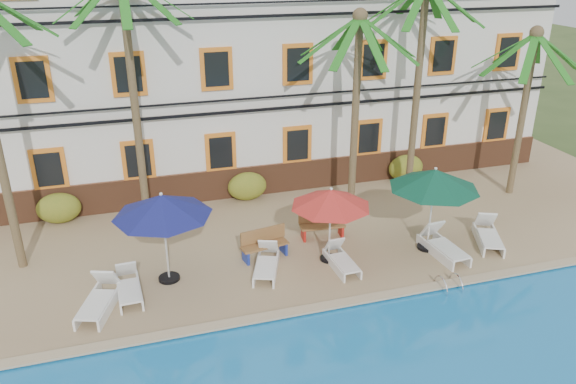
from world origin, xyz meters
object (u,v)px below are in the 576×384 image
object	(u,v)px
palm_b	(131,69)
lounger_f	(488,235)
umbrella_green	(435,179)
lounger_b	(129,287)
palm_d	(420,61)
lounger_e	(443,246)
umbrella_red	(331,198)
pool_ladder	(448,287)
bench_left	(264,243)
lounger_c	(266,264)
lounger_a	(99,299)
palm_e	(527,88)
lounger_d	(341,260)
umbrella_blue	(162,206)
bench_right	(322,224)
palm_c	(357,86)

from	to	relation	value
palm_b	lounger_f	xyz separation A→B (m)	(10.59, -4.76, -5.14)
umbrella_green	lounger_b	world-z (taller)	umbrella_green
palm_d	lounger_e	xyz separation A→B (m)	(-1.16, -4.49, -4.90)
umbrella_red	pool_ladder	size ratio (longest dim) A/B	3.30
palm_d	lounger_b	size ratio (longest dim) A/B	4.59
umbrella_red	umbrella_green	distance (m)	3.32
palm_b	bench_left	size ratio (longest dim) A/B	5.47
lounger_b	lounger_c	distance (m)	3.99
palm_b	palm_d	world-z (taller)	palm_b
umbrella_green	lounger_a	world-z (taller)	umbrella_green
lounger_b	pool_ladder	xyz separation A→B (m)	(8.77, -2.22, -0.27)
palm_b	palm_d	bearing A→B (deg)	-2.76
lounger_a	palm_e	bearing A→B (deg)	12.59
lounger_f	bench_left	world-z (taller)	bench_left
lounger_b	lounger_e	world-z (taller)	lounger_e
lounger_b	lounger_d	bearing A→B (deg)	-2.86
lounger_a	umbrella_blue	bearing A→B (deg)	25.79
lounger_f	umbrella_green	bearing A→B (deg)	172.62
umbrella_blue	lounger_a	world-z (taller)	umbrella_blue
umbrella_blue	palm_d	bearing A→B (deg)	19.95
lounger_e	umbrella_red	bearing A→B (deg)	168.52
bench_right	bench_left	bearing A→B (deg)	-161.67
palm_c	pool_ladder	xyz separation A→B (m)	(0.69, -5.60, -4.63)
lounger_b	lounger_a	bearing A→B (deg)	-150.81
palm_c	lounger_d	size ratio (longest dim) A/B	4.26
palm_c	lounger_b	bearing A→B (deg)	-157.33
lounger_d	pool_ladder	size ratio (longest dim) A/B	2.26
palm_c	lounger_a	size ratio (longest dim) A/B	3.49
umbrella_green	lounger_b	size ratio (longest dim) A/B	1.59
palm_d	umbrella_green	size ratio (longest dim) A/B	2.89
palm_b	umbrella_blue	distance (m)	5.01
palm_c	umbrella_blue	distance (m)	7.84
lounger_a	pool_ladder	size ratio (longest dim) A/B	2.76
lounger_b	lounger_c	size ratio (longest dim) A/B	0.94
lounger_c	lounger_f	world-z (taller)	lounger_f
umbrella_red	lounger_c	distance (m)	2.73
palm_d	lounger_a	xyz separation A→B (m)	(-11.51, -4.41, -4.90)
umbrella_red	lounger_d	world-z (taller)	umbrella_red
palm_b	lounger_b	size ratio (longest dim) A/B	4.82
bench_left	bench_right	size ratio (longest dim) A/B	1.02
lounger_c	lounger_d	world-z (taller)	lounger_c
lounger_f	lounger_c	bearing A→B (deg)	176.92
lounger_c	bench_right	size ratio (longest dim) A/B	1.23
palm_c	lounger_e	distance (m)	6.01
umbrella_blue	bench_right	distance (m)	5.66
umbrella_blue	bench_right	size ratio (longest dim) A/B	1.82
umbrella_blue	bench_right	xyz separation A→B (m)	(5.19, 1.22, -1.91)
lounger_d	lounger_a	bearing A→B (deg)	-179.00
lounger_e	pool_ladder	bearing A→B (deg)	-115.32
lounger_f	lounger_d	bearing A→B (deg)	-179.94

